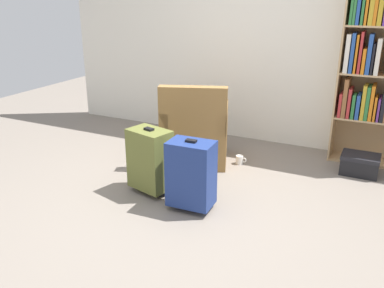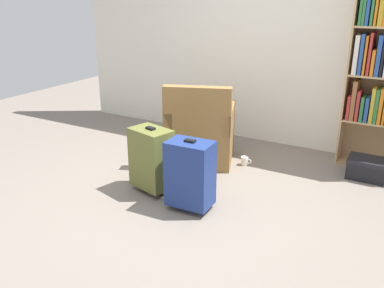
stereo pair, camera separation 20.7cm
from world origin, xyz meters
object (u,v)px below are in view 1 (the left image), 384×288
Objects in this scene: bookshelf at (384,66)px; suitcase_olive at (150,159)px; armchair at (195,134)px; storage_box at (360,164)px; suitcase_navy_blue at (191,174)px; mug at (240,160)px.

bookshelf is 3.05× the size of suitcase_olive.
armchair is 1.41× the size of suitcase_olive.
bookshelf reaches higher than storage_box.
bookshelf is at bearing 54.15° from suitcase_navy_blue.
bookshelf is 2.16× the size of armchair.
storage_box is at bearing 49.19° from suitcase_navy_blue.
mug is 0.19× the size of suitcase_olive.
suitcase_navy_blue is 0.50m from suitcase_olive.
bookshelf is at bearing 43.23° from suitcase_olive.
armchair is at bearing 113.98° from suitcase_navy_blue.
suitcase_navy_blue reaches higher than storage_box.
suitcase_olive is (-0.03, -0.89, 0.02)m from armchair.
suitcase_olive is (-0.52, -1.02, 0.29)m from mug.
suitcase_olive is at bearing -92.22° from armchair.
armchair is 0.57m from mug.
suitcase_olive is at bearing 165.30° from suitcase_navy_blue.
suitcase_navy_blue is (-1.32, -1.83, -0.73)m from bookshelf.
suitcase_olive reaches higher than mug.
mug is at bearing -166.06° from storage_box.
suitcase_navy_blue is at bearing -66.02° from armchair.
bookshelf is 1.78m from mug.
suitcase_navy_blue is (0.45, -1.02, 0.02)m from armchair.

